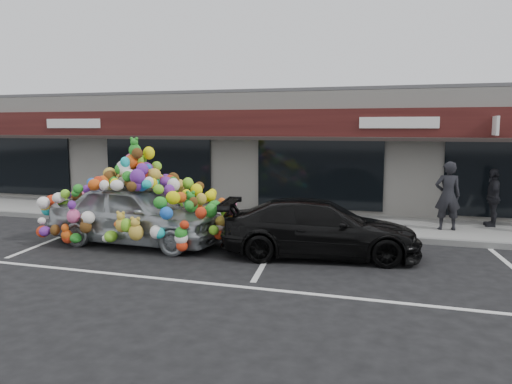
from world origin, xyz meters
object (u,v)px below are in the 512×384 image
(toy_car, at_px, (137,207))
(black_sedan, at_px, (320,228))
(pedestrian_c, at_px, (493,197))
(pedestrian_a, at_px, (448,196))

(toy_car, relative_size, black_sedan, 1.08)
(black_sedan, relative_size, pedestrian_c, 2.72)
(pedestrian_a, bearing_deg, toy_car, 15.39)
(black_sedan, xyz_separation_m, pedestrian_a, (2.96, 3.41, 0.45))
(toy_car, height_order, pedestrian_c, toy_car)
(pedestrian_a, distance_m, pedestrian_c, 1.59)
(toy_car, distance_m, black_sedan, 4.75)
(toy_car, distance_m, pedestrian_a, 8.49)
(pedestrian_a, bearing_deg, black_sedan, 39.45)
(black_sedan, height_order, pedestrian_c, pedestrian_c)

